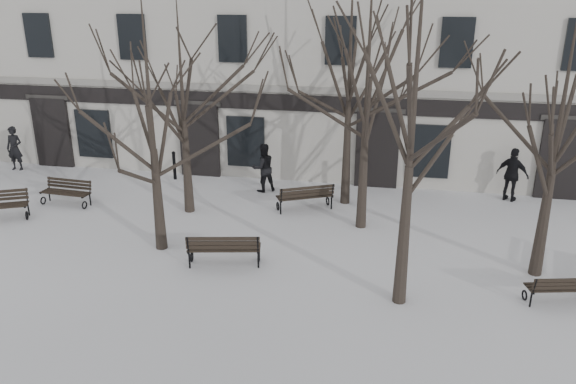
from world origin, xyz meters
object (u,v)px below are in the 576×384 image
(tree_2, at_px, (415,91))
(bench_4, at_px, (305,196))
(bench_2, at_px, (562,288))
(tree_1, at_px, (149,96))
(bench_3, at_px, (67,191))
(bench_1, at_px, (224,248))
(tree_3, at_px, (562,112))

(tree_2, relative_size, bench_4, 4.13)
(bench_2, bearing_deg, tree_1, -18.96)
(bench_2, distance_m, bench_3, 15.75)
(tree_1, bearing_deg, bench_1, -18.70)
(bench_2, height_order, bench_3, bench_3)
(tree_3, bearing_deg, bench_4, 154.22)
(tree_1, xyz_separation_m, tree_2, (6.85, -1.66, 0.66))
(tree_2, relative_size, bench_1, 3.97)
(bench_2, bearing_deg, bench_4, -47.59)
(bench_2, bearing_deg, tree_2, -4.08)
(tree_1, height_order, bench_3, tree_1)
(tree_1, relative_size, tree_2, 0.87)
(tree_2, height_order, bench_2, tree_2)
(tree_3, relative_size, bench_4, 3.53)
(bench_1, distance_m, bench_4, 4.70)
(bench_3, bearing_deg, bench_2, -9.67)
(tree_1, distance_m, tree_2, 7.08)
(tree_2, relative_size, tree_3, 1.17)
(tree_3, distance_m, bench_2, 4.20)
(tree_2, xyz_separation_m, bench_3, (-11.52, 4.32, -4.63))
(bench_2, xyz_separation_m, bench_4, (-7.02, 4.77, 0.08))
(bench_1, height_order, bench_3, bench_1)
(bench_3, bearing_deg, tree_2, -16.64)
(tree_2, xyz_separation_m, bench_1, (-4.71, 0.93, -4.57))
(bench_1, xyz_separation_m, bench_3, (-6.81, 3.39, -0.06))
(bench_3, bearing_deg, bench_4, 11.29)
(tree_1, xyz_separation_m, bench_3, (-4.67, 2.67, -3.97))
(tree_1, height_order, tree_3, tree_1)
(tree_3, height_order, bench_4, tree_3)
(tree_3, distance_m, bench_1, 9.15)
(bench_1, bearing_deg, bench_4, -120.15)
(bench_1, bearing_deg, tree_3, 176.39)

